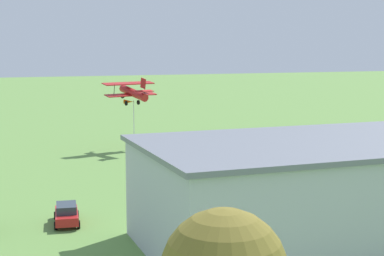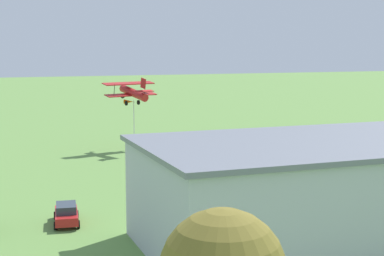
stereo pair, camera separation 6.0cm
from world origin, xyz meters
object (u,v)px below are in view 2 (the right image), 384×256
at_px(person_beside_truck, 305,174).
at_px(windsock, 130,106).
at_px(biplane, 133,92).
at_px(hangar, 369,187).
at_px(car_red, 66,214).

distance_m(person_beside_truck, windsock, 28.97).
bearing_deg(biplane, hangar, 99.26).
xyz_separation_m(hangar, windsock, (7.28, -43.17, 2.20)).
distance_m(hangar, car_red, 23.32).
xyz_separation_m(hangar, biplane, (6.96, -42.71, 4.07)).
bearing_deg(hangar, windsock, -80.43).
bearing_deg(car_red, person_beside_truck, -165.47).
height_order(hangar, car_red, hangar).
relative_size(biplane, windsock, 1.14).
relative_size(hangar, person_beside_truck, 19.57).
distance_m(car_red, windsock, 35.31).
bearing_deg(windsock, person_beside_truck, 115.20).
distance_m(car_red, person_beside_truck, 26.15).
relative_size(biplane, car_red, 1.75).
relative_size(car_red, person_beside_truck, 2.57).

